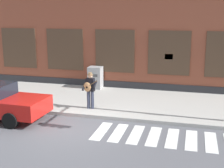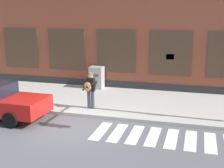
{
  "view_description": "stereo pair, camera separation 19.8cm",
  "coord_description": "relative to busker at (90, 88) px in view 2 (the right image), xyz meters",
  "views": [
    {
      "loc": [
        4.43,
        -10.9,
        4.58
      ],
      "look_at": [
        1.11,
        1.63,
        1.53
      ],
      "focal_mm": 50.0,
      "sensor_mm": 36.0,
      "label": 1
    },
    {
      "loc": [
        4.62,
        -10.85,
        4.58
      ],
      "look_at": [
        1.11,
        1.63,
        1.53
      ],
      "focal_mm": 50.0,
      "sensor_mm": 36.0,
      "label": 2
    }
  ],
  "objects": [
    {
      "name": "utility_box",
      "position": [
        -0.97,
        3.82,
        -0.33
      ],
      "size": [
        0.78,
        0.7,
        1.27
      ],
      "color": "#9E9E9E",
      "rests_on": "sidewalk"
    },
    {
      "name": "busker",
      "position": [
        0.0,
        0.0,
        0.0
      ],
      "size": [
        0.71,
        0.54,
        1.7
      ],
      "color": "#33384C",
      "rests_on": "sidewalk"
    },
    {
      "name": "building_backdrop",
      "position": [
        0.09,
        6.26,
        2.57
      ],
      "size": [
        28.0,
        4.06,
        7.4
      ],
      "color": "brown",
      "rests_on": "ground"
    },
    {
      "name": "ground_plane",
      "position": [
        0.09,
        -2.21,
        -1.12
      ],
      "size": [
        160.0,
        160.0,
        0.0
      ],
      "primitive_type": "plane",
      "color": "#56565B"
    },
    {
      "name": "crosswalk",
      "position": [
        3.59,
        -2.18,
        -1.11
      ],
      "size": [
        5.2,
        1.9,
        0.01
      ],
      "color": "silver",
      "rests_on": "ground"
    },
    {
      "name": "sidewalk",
      "position": [
        0.09,
        1.7,
        -1.04
      ],
      "size": [
        28.0,
        5.15,
        0.16
      ],
      "color": "#ADAAA3",
      "rests_on": "ground"
    }
  ]
}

